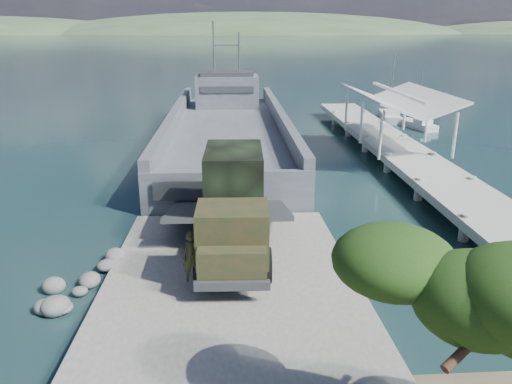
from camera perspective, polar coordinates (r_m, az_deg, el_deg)
name	(u,v)px	position (r m, az deg, el deg)	size (l,w,h in m)	color
ground	(231,289)	(20.37, -2.87, -10.99)	(1400.00, 1400.00, 0.00)	#173839
boat_ramp	(231,296)	(19.37, -2.84, -11.81)	(10.00, 18.00, 0.50)	slate
shoreline_rocks	(77,287)	(21.68, -19.78, -10.21)	(3.20, 5.60, 0.90)	#51514F
distant_headlands	(269,33)	(579.96, 1.53, 17.66)	(1000.00, 240.00, 48.00)	#354E31
pier	(398,141)	(39.66, 15.93, 5.62)	(6.40, 44.00, 6.10)	#B3B4A9
landing_craft	(228,137)	(42.76, -3.25, 6.27)	(9.80, 37.83, 11.21)	#4D535A
military_truck	(234,204)	(21.87, -2.57, -1.41)	(3.21, 9.08, 4.16)	black
soldier	(192,266)	(19.00, -7.30, -8.39)	(0.71, 0.47, 1.95)	#23301A
sailboat_near	(418,125)	(53.64, 18.00, 7.29)	(2.74, 5.24, 6.13)	silver
sailboat_far	(390,117)	(57.33, 15.04, 8.31)	(2.77, 6.24, 7.34)	silver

